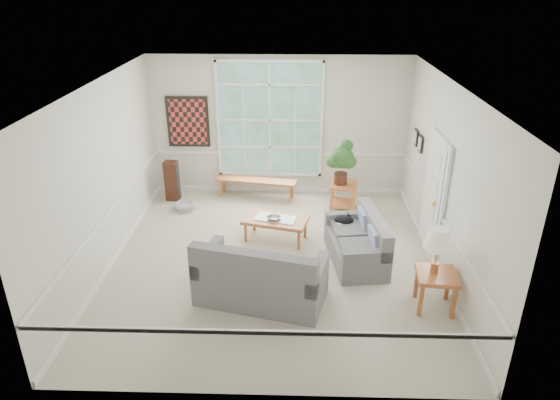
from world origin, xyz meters
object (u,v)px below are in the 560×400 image
Objects in this scene: loveseat_front at (261,269)px; coffee_table at (276,229)px; loveseat_right at (356,239)px; side_table at (435,290)px; end_table at (343,196)px.

coffee_table is (0.14, 1.84, -0.29)m from loveseat_front.
side_table is at bearing -59.56° from loveseat_right.
loveseat_front is at bearing 176.60° from side_table.
end_table is at bearing 107.36° from side_table.
end_table is at bearing 79.15° from loveseat_front.
loveseat_right is at bearing -88.94° from end_table.
loveseat_front reaches higher than end_table.
side_table is at bearing -25.07° from coffee_table.
loveseat_right is at bearing 128.04° from side_table.
end_table is (1.49, 3.20, -0.22)m from loveseat_front.
side_table is (1.05, -3.35, 0.01)m from end_table.
loveseat_right is 0.82× the size of loveseat_front.
loveseat_front is (-1.53, -1.14, 0.09)m from loveseat_right.
side_table is (1.01, -1.29, -0.13)m from loveseat_right.
loveseat_right is at bearing 50.83° from loveseat_front.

